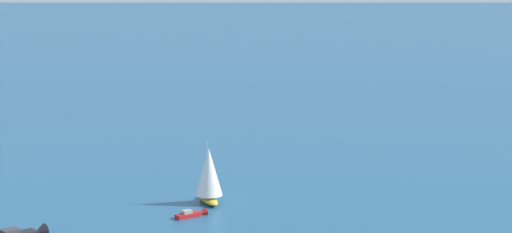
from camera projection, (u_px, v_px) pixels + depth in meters
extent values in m
cone|color=black|center=(40.00, 232.00, 164.85)|extent=(2.95, 2.51, 2.64)
cube|color=#38383D|center=(10.00, 232.00, 160.82)|extent=(2.55, 3.20, 0.99)
ellipsoid|color=gold|center=(208.00, 199.00, 187.04)|extent=(9.38, 7.55, 1.33)
cylinder|color=#B2B2B7|center=(207.00, 168.00, 186.70)|extent=(0.14, 0.14, 10.95)
cone|color=white|center=(209.00, 172.00, 185.67)|extent=(7.28, 7.28, 9.31)
cube|color=#B21E1E|center=(189.00, 215.00, 176.43)|extent=(2.93, 5.35, 0.82)
cone|color=#B21E1E|center=(203.00, 213.00, 178.29)|extent=(1.92, 1.69, 1.63)
cube|color=gray|center=(187.00, 212.00, 176.09)|extent=(1.74, 2.07, 0.61)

